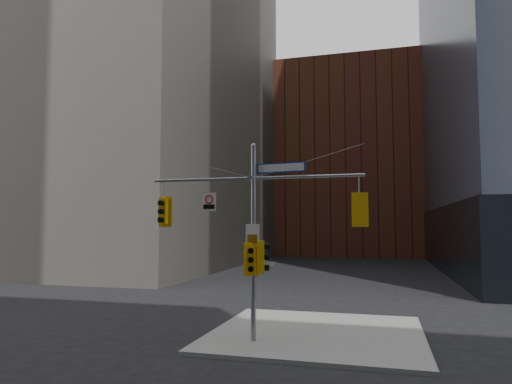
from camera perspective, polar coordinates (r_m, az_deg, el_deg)
The scene contains 13 objects.
ground at distance 15.34m, azimuth -2.49°, elevation -20.33°, with size 160.00×160.00×0.00m, color black.
sidewalk_corner at distance 18.68m, azimuth 7.61°, elevation -17.13°, with size 8.00×8.00×0.15m, color gray.
brick_midrise at distance 72.83m, azimuth 11.70°, elevation 3.53°, with size 26.00×20.00×28.00m, color maroon.
signal_assembly at distance 16.65m, azimuth -0.33°, elevation -3.68°, with size 8.00×0.80×7.30m.
traffic_light_west_arm at distance 17.99m, azimuth -11.50°, elevation -2.41°, with size 0.57×0.47×1.20m.
traffic_light_east_arm at distance 16.06m, azimuth 12.80°, elevation -2.18°, with size 0.56×0.49×1.17m.
traffic_light_pole_side at distance 16.62m, azimuth 0.78°, elevation -8.11°, with size 0.49×0.42×1.15m.
traffic_light_pole_front at distance 16.44m, azimuth -0.59°, elevation -8.44°, with size 0.57×0.50×1.20m.
street_sign_blade at distance 16.54m, azimuth 3.12°, elevation 3.05°, with size 1.85×0.28×0.36m.
regulatory_sign_arm at distance 17.20m, azimuth -5.90°, elevation -1.16°, with size 0.55×0.08×0.69m.
regulatory_sign_pole at distance 16.54m, azimuth -0.44°, elevation -5.27°, with size 0.52×0.09×0.69m.
street_blade_ew at distance 16.60m, azimuth 1.19°, elevation -8.96°, with size 0.71×0.07×0.14m.
street_blade_ns at distance 17.14m, azimuth 0.08°, elevation -8.75°, with size 0.06×0.73×0.15m.
Camera 1 is at (4.50, -14.04, 4.25)m, focal length 32.00 mm.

